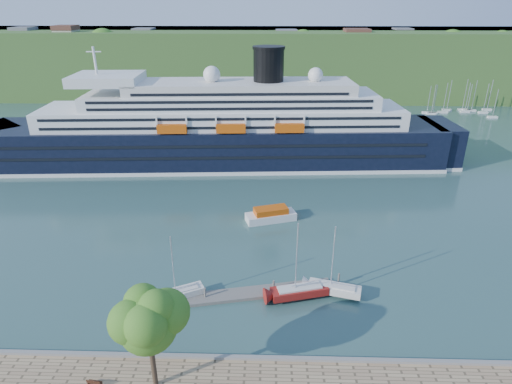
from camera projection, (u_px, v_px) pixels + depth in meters
name	position (u px, v px, depth m)	size (l,w,h in m)	color
ground	(231.00, 364.00, 43.78)	(400.00, 400.00, 0.00)	#2D514F
far_hillside	(260.00, 61.00, 171.20)	(400.00, 50.00, 24.00)	#375622
quay_coping	(230.00, 357.00, 43.13)	(220.00, 0.50, 0.30)	slate
cruise_ship	(213.00, 108.00, 93.10)	(114.20, 16.63, 25.65)	black
park_bench	(95.00, 382.00, 39.95)	(1.42, 0.58, 0.91)	#412012
promenade_tree	(150.00, 336.00, 37.89)	(7.04, 7.04, 11.66)	#34691B
floating_pontoon	(257.00, 292.00, 54.22)	(19.55, 2.39, 0.43)	slate
sailboat_white_near	(177.00, 270.00, 51.61)	(6.71, 1.86, 8.67)	silver
sailboat_red	(301.00, 264.00, 51.46)	(7.90, 2.19, 10.21)	maroon
sailboat_white_far	(337.00, 264.00, 52.21)	(7.23, 2.01, 9.34)	silver
tender_launch	(271.00, 214.00, 72.10)	(8.48, 2.90, 2.34)	#C34B0B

